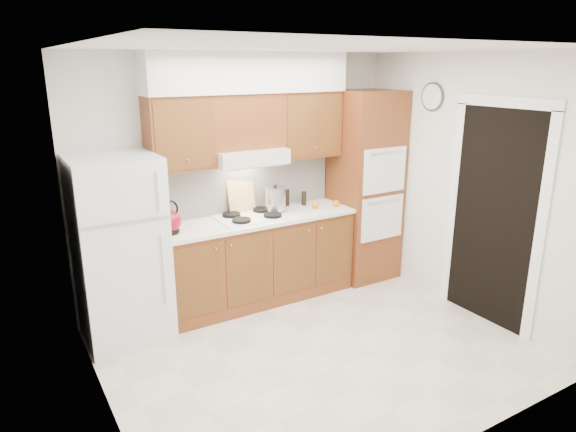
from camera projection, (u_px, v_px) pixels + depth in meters
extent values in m
plane|color=beige|center=(317.00, 349.00, 4.65)|extent=(3.60, 3.60, 0.00)
plane|color=white|center=(323.00, 48.00, 3.91)|extent=(3.60, 3.60, 0.00)
cube|color=silver|center=(241.00, 178.00, 5.51)|extent=(3.60, 0.02, 2.60)
cube|color=silver|center=(95.00, 250.00, 3.39)|extent=(0.02, 3.00, 2.60)
cube|color=silver|center=(467.00, 186.00, 5.17)|extent=(0.02, 3.00, 2.60)
cube|color=white|center=(120.00, 250.00, 4.65)|extent=(0.75, 0.72, 1.72)
cube|color=brown|center=(258.00, 260.00, 5.52)|extent=(2.11, 0.60, 0.90)
cube|color=white|center=(257.00, 219.00, 5.38)|extent=(2.13, 0.62, 0.04)
cube|color=white|center=(244.00, 185.00, 5.53)|extent=(2.11, 0.03, 0.56)
cube|color=brown|center=(364.00, 186.00, 6.01)|extent=(0.70, 0.65, 2.20)
cube|color=brown|center=(179.00, 133.00, 4.87)|extent=(0.63, 0.33, 0.70)
cube|color=brown|center=(306.00, 124.00, 5.57)|extent=(0.73, 0.33, 0.70)
cube|color=silver|center=(248.00, 156.00, 5.24)|extent=(0.75, 0.45, 0.15)
cube|color=brown|center=(244.00, 121.00, 5.18)|extent=(0.75, 0.33, 0.55)
cube|color=silver|center=(249.00, 72.00, 5.06)|extent=(2.13, 0.36, 0.40)
cube|color=white|center=(252.00, 217.00, 5.36)|extent=(0.74, 0.50, 0.01)
cube|color=black|center=(493.00, 218.00, 4.94)|extent=(0.02, 0.90, 2.10)
cylinder|color=#3F3833|center=(432.00, 97.00, 5.37)|extent=(0.02, 0.30, 0.30)
sphere|color=maroon|center=(170.00, 221.00, 4.82)|extent=(0.25, 0.25, 0.22)
cube|color=tan|center=(241.00, 194.00, 5.50)|extent=(0.31, 0.11, 0.41)
cylinder|color=#ADADB1|center=(275.00, 199.00, 5.51)|extent=(0.29, 0.29, 0.24)
cylinder|color=black|center=(287.00, 198.00, 5.78)|extent=(0.06, 0.06, 0.19)
cylinder|color=black|center=(274.00, 200.00, 5.73)|extent=(0.06, 0.06, 0.16)
cylinder|color=black|center=(304.00, 198.00, 5.81)|extent=(0.06, 0.06, 0.16)
sphere|color=orange|center=(336.00, 203.00, 5.75)|extent=(0.10, 0.10, 0.07)
sphere|color=orange|center=(315.00, 205.00, 5.69)|extent=(0.09, 0.09, 0.08)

